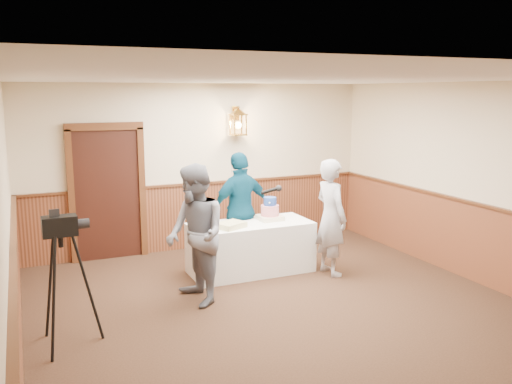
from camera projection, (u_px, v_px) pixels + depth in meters
ground at (297, 322)px, 6.34m from camera, size 7.00×7.00×0.00m
room_shell at (277, 189)px, 6.45m from camera, size 6.02×7.02×2.81m
display_table at (251, 247)px, 8.07m from camera, size 1.80×0.80×0.75m
tiered_cake at (270, 211)px, 8.17m from camera, size 0.34×0.34×0.35m
sheet_cake_yellow at (231, 225)px, 7.71m from camera, size 0.47×0.43×0.08m
sheet_cake_green at (204, 224)px, 7.77m from camera, size 0.33×0.27×0.07m
interviewer at (196, 235)px, 6.78m from camera, size 1.54×0.92×1.79m
baker at (331, 217)px, 7.89m from camera, size 0.44×0.64×1.72m
assistant_p at (241, 209)px, 8.31m from camera, size 1.10×0.62×1.77m
tv_camera_rig at (64, 289)px, 5.66m from camera, size 0.55×0.52×1.41m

